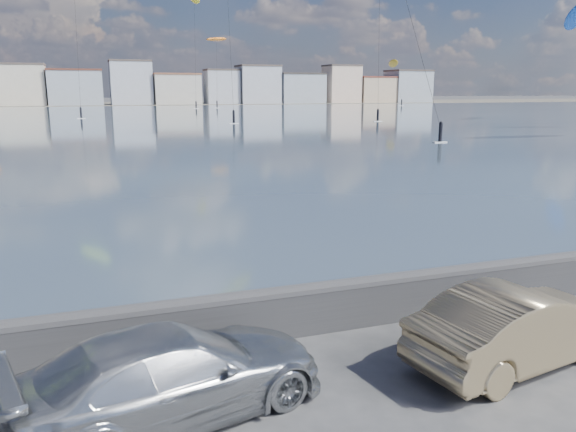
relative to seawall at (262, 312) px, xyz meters
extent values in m
plane|color=#333335|center=(0.00, -2.70, -0.58)|extent=(700.00, 700.00, 0.00)
cube|color=#3B4A5F|center=(0.00, 88.80, -0.58)|extent=(500.00, 177.00, 0.00)
cube|color=#4C473D|center=(0.00, 197.30, -0.57)|extent=(500.00, 60.00, 0.00)
cube|color=#28282B|center=(0.00, 0.00, -0.13)|extent=(400.00, 0.35, 0.90)
cylinder|color=#28282B|center=(0.00, 0.00, 0.32)|extent=(400.00, 0.36, 0.36)
cube|color=beige|center=(-21.50, 183.30, 5.42)|extent=(14.00, 11.00, 12.00)
cube|color=#4C423D|center=(-21.50, 183.30, 11.72)|extent=(14.28, 11.22, 0.60)
cube|color=#9EA8B7|center=(-6.00, 183.30, 4.67)|extent=(16.00, 13.00, 10.50)
cube|color=#562D23|center=(-6.00, 183.30, 10.22)|extent=(16.32, 13.26, 0.60)
cube|color=#B2B7C6|center=(11.00, 183.30, 6.17)|extent=(13.00, 10.00, 13.50)
cube|color=#4C423D|center=(11.00, 183.30, 13.22)|extent=(13.26, 10.20, 0.60)
cube|color=beige|center=(25.50, 183.30, 4.17)|extent=(15.00, 12.00, 9.50)
cube|color=brown|center=(25.50, 183.30, 9.22)|extent=(15.30, 12.24, 0.60)
cube|color=#B2B7C6|center=(41.00, 183.30, 4.92)|extent=(11.00, 9.00, 11.00)
cube|color=#4C423D|center=(41.00, 183.30, 10.72)|extent=(11.22, 9.18, 0.60)
cube|color=#B2B7C6|center=(54.00, 183.30, 5.67)|extent=(14.00, 11.00, 12.50)
cube|color=#4C423D|center=(54.00, 183.30, 12.22)|extent=(14.28, 11.22, 0.60)
cube|color=#9EA8B7|center=(69.50, 183.30, 4.42)|extent=(16.00, 12.00, 10.00)
cube|color=#383330|center=(69.50, 183.30, 9.72)|extent=(16.32, 12.24, 0.60)
cube|color=beige|center=(86.00, 183.30, 5.92)|extent=(12.00, 10.00, 13.00)
cube|color=#4C423D|center=(86.00, 183.30, 12.72)|extent=(12.24, 10.20, 0.60)
cube|color=#CCB293|center=(99.50, 183.30, 3.92)|extent=(14.00, 11.00, 9.00)
cube|color=brown|center=(99.50, 183.30, 8.72)|extent=(14.28, 11.22, 0.60)
cube|color=#9EA8B7|center=(114.00, 183.30, 5.17)|extent=(15.00, 12.00, 11.50)
cube|color=#4C423D|center=(114.00, 183.30, 11.22)|extent=(15.30, 12.24, 0.60)
imported|color=#AAAEB2|center=(-2.08, -2.14, 0.13)|extent=(5.22, 3.16, 1.42)
imported|color=tan|center=(4.12, -2.48, 0.15)|extent=(4.62, 2.30, 1.45)
cube|color=white|center=(28.18, 35.31, -0.53)|extent=(1.40, 0.42, 0.08)
cylinder|color=black|center=(28.18, 35.31, 0.37)|extent=(0.36, 0.36, 1.70)
sphere|color=black|center=(28.18, 35.31, 1.27)|extent=(0.28, 0.28, 0.28)
cube|color=white|center=(-4.08, 93.37, -0.53)|extent=(1.40, 0.42, 0.08)
cylinder|color=black|center=(-4.08, 93.37, 0.37)|extent=(0.36, 0.36, 1.70)
sphere|color=black|center=(-4.08, 93.37, 1.27)|extent=(0.28, 0.28, 0.28)
cylinder|color=black|center=(-3.83, 98.19, 13.55)|extent=(0.54, 9.66, 25.67)
ellipsoid|color=blue|center=(71.56, 63.54, 15.57)|extent=(8.59, 10.11, 4.42)
ellipsoid|color=orange|center=(33.44, 155.16, 18.34)|extent=(8.74, 8.05, 1.98)
cube|color=white|center=(29.80, 140.26, -0.53)|extent=(1.40, 0.42, 0.08)
cylinder|color=black|center=(29.80, 140.26, 0.37)|extent=(0.36, 0.36, 1.70)
sphere|color=black|center=(29.80, 140.26, 1.27)|extent=(0.28, 0.28, 0.28)
cylinder|color=black|center=(31.62, 147.71, 9.53)|extent=(3.68, 14.93, 17.64)
ellipsoid|color=#BF8C19|center=(89.18, 151.69, 12.29)|extent=(6.37, 10.22, 3.53)
cube|color=white|center=(86.84, 141.62, -0.53)|extent=(1.40, 0.42, 0.08)
cylinder|color=black|center=(86.84, 141.62, 0.37)|extent=(0.36, 0.36, 1.70)
sphere|color=black|center=(86.84, 141.62, 1.27)|extent=(0.28, 0.28, 0.28)
cylinder|color=black|center=(88.01, 146.66, 6.50)|extent=(2.38, 10.10, 11.59)
cube|color=white|center=(23.51, 136.58, -0.53)|extent=(1.40, 0.42, 0.08)
cylinder|color=black|center=(23.51, 136.58, 0.37)|extent=(0.36, 0.36, 1.70)
sphere|color=black|center=(23.51, 136.58, 1.27)|extent=(0.28, 0.28, 0.28)
cylinder|color=black|center=(24.80, 142.34, 14.34)|extent=(2.62, 11.57, 27.26)
cube|color=white|center=(39.56, 68.74, -0.53)|extent=(1.40, 0.42, 0.08)
cylinder|color=black|center=(39.56, 68.74, 0.37)|extent=(0.36, 0.36, 1.70)
sphere|color=black|center=(39.56, 68.74, 1.27)|extent=(0.28, 0.28, 0.28)
cylinder|color=black|center=(41.42, 72.86, 16.00)|extent=(3.76, 8.28, 30.58)
cube|color=white|center=(17.06, 70.75, -0.53)|extent=(1.40, 0.42, 0.08)
cylinder|color=black|center=(17.06, 70.75, 0.37)|extent=(0.36, 0.36, 1.70)
sphere|color=black|center=(17.06, 70.75, 1.27)|extent=(0.28, 0.28, 0.28)
cylinder|color=black|center=(17.83, 75.64, 14.65)|extent=(1.57, 9.80, 27.87)
camera|label=1|loc=(-2.99, -10.04, 4.34)|focal=35.00mm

